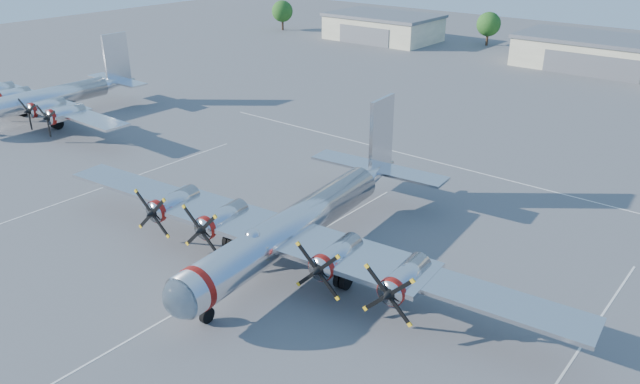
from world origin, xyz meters
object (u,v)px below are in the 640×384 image
Objects in this scene: tree_west at (489,24)px; bomber_west at (52,119)px; hangar_center at (605,54)px; main_bomber_b29 at (299,256)px; tree_far_west at (282,11)px; hangar_west at (383,27)px.

bomber_west is at bearing -104.68° from tree_west.
main_bomber_b29 is (1.45, -81.51, -2.71)m from hangar_center.
tree_far_west is at bearing -165.07° from tree_west.
bomber_west is at bearing -71.70° from tree_far_west.
tree_west is 93.47m from main_bomber_b29.
hangar_west is 74.66m from bomber_west.
bomber_west is at bearing 166.54° from main_bomber_b29.
hangar_west is 0.79× the size of hangar_center.
tree_far_west reaches higher than hangar_west.
hangar_west is 3.40× the size of tree_far_west.
tree_far_west reaches higher than hangar_center.
bomber_west is at bearing -122.02° from hangar_center.
tree_far_west is 0.15× the size of main_bomber_b29.
bomber_west is (-1.64, -74.59, -2.71)m from hangar_west.
tree_west is 85.52m from bomber_west.
hangar_center is 0.66× the size of main_bomber_b29.
main_bomber_b29 is at bearing -88.98° from hangar_center.
tree_west is at bearing 21.89° from hangar_west.
bomber_west is (-48.09, 6.92, 0.00)m from main_bomber_b29.
hangar_center is 4.31× the size of tree_west.
bomber_west is (-46.64, -74.59, -2.71)m from hangar_center.
hangar_west reaches higher than main_bomber_b29.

